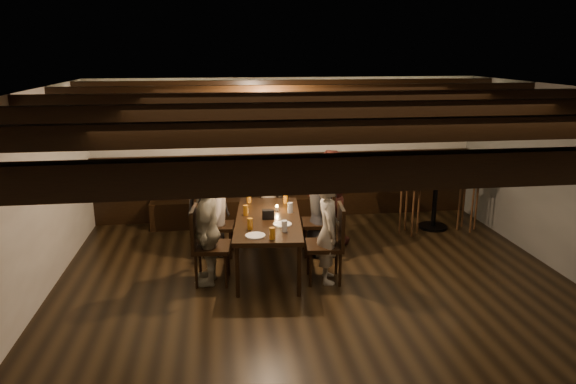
{
  "coord_description": "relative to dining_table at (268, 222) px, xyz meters",
  "views": [
    {
      "loc": [
        -1.15,
        -5.04,
        2.83
      ],
      "look_at": [
        -0.29,
        1.3,
        1.06
      ],
      "focal_mm": 32.0,
      "sensor_mm": 36.0,
      "label": 1
    }
  ],
  "objects": [
    {
      "name": "room",
      "position": [
        0.26,
        0.85,
        0.43
      ],
      "size": [
        7.0,
        7.0,
        7.0
      ],
      "color": "black",
      "rests_on": "ground"
    },
    {
      "name": "dining_table",
      "position": [
        0.0,
        0.0,
        0.0
      ],
      "size": [
        1.02,
        1.94,
        0.7
      ],
      "rotation": [
        0.0,
        0.0,
        -0.1
      ],
      "color": "black",
      "rests_on": "floor"
    },
    {
      "name": "chair_left_near",
      "position": [
        -0.67,
        0.52,
        -0.36
      ],
      "size": [
        0.45,
        0.45,
        0.91
      ],
      "rotation": [
        0.0,
        0.0,
        -1.67
      ],
      "color": "black",
      "rests_on": "floor"
    },
    {
      "name": "chair_left_far",
      "position": [
        -0.76,
        -0.38,
        -0.34
      ],
      "size": [
        0.49,
        0.49,
        0.98
      ],
      "rotation": [
        0.0,
        0.0,
        -1.67
      ],
      "color": "black",
      "rests_on": "floor"
    },
    {
      "name": "chair_right_near",
      "position": [
        0.76,
        0.38,
        -0.35
      ],
      "size": [
        0.48,
        0.48,
        0.97
      ],
      "rotation": [
        0.0,
        0.0,
        1.47
      ],
      "color": "black",
      "rests_on": "floor"
    },
    {
      "name": "chair_right_far",
      "position": [
        0.67,
        -0.52,
        -0.34
      ],
      "size": [
        0.49,
        0.49,
        0.99
      ],
      "rotation": [
        0.0,
        0.0,
        1.47
      ],
      "color": "black",
      "rests_on": "floor"
    },
    {
      "name": "person_bench_left",
      "position": [
        -0.81,
        0.99,
        -0.01
      ],
      "size": [
        0.66,
        0.46,
        1.27
      ],
      "primitive_type": "imported",
      "rotation": [
        0.0,
        0.0,
        3.04
      ],
      "color": "#28282A",
      "rests_on": "floor"
    },
    {
      "name": "person_bench_centre",
      "position": [
        0.11,
        1.04,
        -0.0
      ],
      "size": [
        0.49,
        0.35,
        1.28
      ],
      "primitive_type": "imported",
      "rotation": [
        0.0,
        0.0,
        3.04
      ],
      "color": "gray",
      "rests_on": "floor"
    },
    {
      "name": "person_bench_right",
      "position": [
        0.99,
        0.81,
        0.07
      ],
      "size": [
        0.74,
        0.61,
        1.43
      ],
      "primitive_type": "imported",
      "rotation": [
        0.0,
        0.0,
        3.04
      ],
      "color": "#59261E",
      "rests_on": "floor"
    },
    {
      "name": "person_left_near",
      "position": [
        -0.7,
        0.52,
        0.01
      ],
      "size": [
        0.56,
        0.88,
        1.3
      ],
      "primitive_type": "imported",
      "rotation": [
        0.0,
        0.0,
        -1.67
      ],
      "color": "gray",
      "rests_on": "floor"
    },
    {
      "name": "person_left_far",
      "position": [
        -0.79,
        -0.37,
        0.05
      ],
      "size": [
        0.42,
        0.84,
        1.38
      ],
      "primitive_type": "imported",
      "rotation": [
        0.0,
        0.0,
        -1.67
      ],
      "color": "gray",
      "rests_on": "floor"
    },
    {
      "name": "person_right_near",
      "position": [
        0.79,
        0.37,
        0.07
      ],
      "size": [
        0.52,
        0.74,
        1.42
      ],
      "primitive_type": "imported",
      "rotation": [
        0.0,
        0.0,
        1.47
      ],
      "color": "#29292C",
      "rests_on": "floor"
    },
    {
      "name": "person_right_far",
      "position": [
        0.7,
        -0.52,
        0.02
      ],
      "size": [
        0.36,
        0.51,
        1.33
      ],
      "primitive_type": "imported",
      "rotation": [
        0.0,
        0.0,
        1.47
      ],
      "color": "#A29A89",
      "rests_on": "floor"
    },
    {
      "name": "pint_a",
      "position": [
        -0.21,
        0.72,
        0.13
      ],
      "size": [
        0.07,
        0.07,
        0.14
      ],
      "primitive_type": "cylinder",
      "color": "#BF7219",
      "rests_on": "dining_table"
    },
    {
      "name": "pint_b",
      "position": [
        0.31,
        0.62,
        0.13
      ],
      "size": [
        0.07,
        0.07,
        0.14
      ],
      "primitive_type": "cylinder",
      "color": "#BF7219",
      "rests_on": "dining_table"
    },
    {
      "name": "pint_c",
      "position": [
        -0.29,
        0.13,
        0.13
      ],
      "size": [
        0.07,
        0.07,
        0.14
      ],
      "primitive_type": "cylinder",
      "color": "#BF7219",
      "rests_on": "dining_table"
    },
    {
      "name": "pint_d",
      "position": [
        0.32,
        0.17,
        0.13
      ],
      "size": [
        0.07,
        0.07,
        0.14
      ],
      "primitive_type": "cylinder",
      "color": "silver",
      "rests_on": "dining_table"
    },
    {
      "name": "pint_e",
      "position": [
        -0.26,
        -0.43,
        0.13
      ],
      "size": [
        0.07,
        0.07,
        0.14
      ],
      "primitive_type": "cylinder",
      "color": "#BF7219",
      "rests_on": "dining_table"
    },
    {
      "name": "pint_f",
      "position": [
        0.14,
        -0.57,
        0.13
      ],
      "size": [
        0.07,
        0.07,
        0.14
      ],
      "primitive_type": "cylinder",
      "color": "silver",
      "rests_on": "dining_table"
    },
    {
      "name": "pint_g",
      "position": [
        -0.03,
        -0.8,
        0.13
      ],
      "size": [
        0.07,
        0.07,
        0.14
      ],
      "primitive_type": "cylinder",
      "color": "#BF7219",
      "rests_on": "dining_table"
    },
    {
      "name": "plate_near",
      "position": [
        -0.22,
        -0.68,
        0.06
      ],
      "size": [
        0.24,
        0.24,
        0.01
      ],
      "primitive_type": "cylinder",
      "color": "white",
      "rests_on": "dining_table"
    },
    {
      "name": "plate_far",
      "position": [
        0.15,
        -0.32,
        0.06
      ],
      "size": [
        0.24,
        0.24,
        0.01
      ],
      "primitive_type": "cylinder",
      "color": "white",
      "rests_on": "dining_table"
    },
    {
      "name": "condiment_caddy",
      "position": [
        -0.01,
        -0.05,
        0.12
      ],
      "size": [
        0.15,
        0.1,
        0.12
      ],
      "primitive_type": "cube",
      "color": "black",
      "rests_on": "dining_table"
    },
    {
      "name": "candle",
      "position": [
        0.15,
        0.29,
        0.08
      ],
      "size": [
        0.05,
        0.05,
        0.05
      ],
      "primitive_type": "cylinder",
      "color": "beige",
      "rests_on": "dining_table"
    },
    {
      "name": "high_top_table",
      "position": [
        2.84,
        1.19,
        0.1
      ],
      "size": [
        0.63,
        0.63,
        1.12
      ],
      "color": "black",
      "rests_on": "floor"
    },
    {
      "name": "bar_stool_left",
      "position": [
        2.34,
        0.99,
        -0.22
      ],
      "size": [
        0.4,
        0.41,
        1.14
      ],
      "rotation": [
        0.0,
        0.0,
        -0.44
      ],
      "color": "#3A2112",
      "rests_on": "floor"
    },
    {
      "name": "bar_stool_right",
      "position": [
        3.34,
        1.04,
        -0.22
      ],
      "size": [
        0.37,
        0.39,
        1.14
      ],
      "rotation": [
        0.0,
        0.0,
        -0.22
      ],
      "color": "#3A2112",
      "rests_on": "floor"
    }
  ]
}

